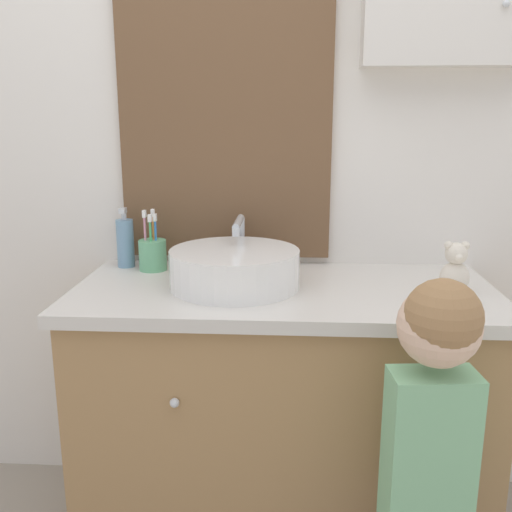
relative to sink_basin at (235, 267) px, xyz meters
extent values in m
cube|color=silver|center=(0.14, 0.31, 0.41)|extent=(3.20, 0.06, 2.50)
cube|color=brown|center=(-0.05, 0.27, 0.42)|extent=(0.66, 0.02, 0.91)
cube|color=#B2C1CC|center=(-0.05, 0.26, 0.42)|extent=(0.60, 0.01, 0.85)
sphere|color=silver|center=(0.73, 0.17, 0.70)|extent=(0.02, 0.02, 0.02)
cube|color=#A37A4C|center=(0.14, 0.00, -0.47)|extent=(1.13, 0.51, 0.75)
cube|color=beige|center=(0.14, 0.00, -0.07)|extent=(1.17, 0.55, 0.03)
sphere|color=silver|center=(-0.13, -0.26, -0.28)|extent=(0.02, 0.02, 0.02)
sphere|color=silver|center=(0.40, -0.26, -0.28)|extent=(0.02, 0.02, 0.02)
cylinder|color=white|center=(0.00, 0.00, 0.00)|extent=(0.36, 0.36, 0.11)
cylinder|color=silver|center=(0.00, 0.00, 0.05)|extent=(0.30, 0.30, 0.01)
cylinder|color=silver|center=(0.00, 0.20, 0.02)|extent=(0.02, 0.02, 0.16)
cylinder|color=silver|center=(0.00, 0.12, 0.10)|extent=(0.02, 0.16, 0.02)
cylinder|color=silver|center=(0.00, 0.04, 0.09)|extent=(0.02, 0.02, 0.02)
sphere|color=white|center=(0.10, 0.20, -0.02)|extent=(0.05, 0.05, 0.05)
cylinder|color=#66B27F|center=(-0.27, 0.16, -0.01)|extent=(0.08, 0.08, 0.09)
cylinder|color=#3884DB|center=(-0.26, 0.16, 0.04)|extent=(0.01, 0.01, 0.16)
cube|color=white|center=(-0.26, 0.16, 0.11)|extent=(0.01, 0.02, 0.02)
cylinder|color=orange|center=(-0.27, 0.17, 0.04)|extent=(0.01, 0.01, 0.17)
cube|color=white|center=(-0.27, 0.17, 0.12)|extent=(0.01, 0.02, 0.02)
cylinder|color=pink|center=(-0.29, 0.16, 0.04)|extent=(0.01, 0.01, 0.17)
cube|color=white|center=(-0.29, 0.16, 0.12)|extent=(0.01, 0.02, 0.02)
cylinder|color=#47B26B|center=(-0.27, 0.15, 0.04)|extent=(0.01, 0.01, 0.16)
cube|color=white|center=(-0.27, 0.15, 0.11)|extent=(0.01, 0.02, 0.02)
cylinder|color=#6B93B2|center=(-0.37, 0.20, 0.02)|extent=(0.05, 0.05, 0.15)
cylinder|color=silver|center=(-0.37, 0.20, 0.11)|extent=(0.02, 0.02, 0.02)
cube|color=silver|center=(-0.37, 0.19, 0.12)|extent=(0.02, 0.03, 0.02)
cube|color=#7FBC89|center=(0.46, -0.42, -0.30)|extent=(0.19, 0.12, 0.38)
sphere|color=beige|center=(0.46, -0.42, 0.00)|extent=(0.17, 0.17, 0.17)
sphere|color=#997047|center=(0.46, -0.43, 0.02)|extent=(0.16, 0.16, 0.16)
cylinder|color=#7FBC89|center=(0.50, -0.22, -0.18)|extent=(0.07, 0.28, 0.04)
cylinder|color=pink|center=(0.49, -0.08, -0.14)|extent=(0.01, 0.05, 0.12)
ellipsoid|color=beige|center=(0.59, -0.03, -0.01)|extent=(0.08, 0.06, 0.09)
sphere|color=beige|center=(0.59, -0.03, 0.05)|extent=(0.06, 0.06, 0.06)
sphere|color=beige|center=(0.57, -0.03, 0.08)|extent=(0.02, 0.02, 0.02)
sphere|color=beige|center=(0.61, -0.03, 0.08)|extent=(0.02, 0.02, 0.02)
sphere|color=silver|center=(0.59, -0.05, 0.05)|extent=(0.02, 0.02, 0.02)
camera|label=1|loc=(0.15, -1.52, 0.41)|focal=40.00mm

